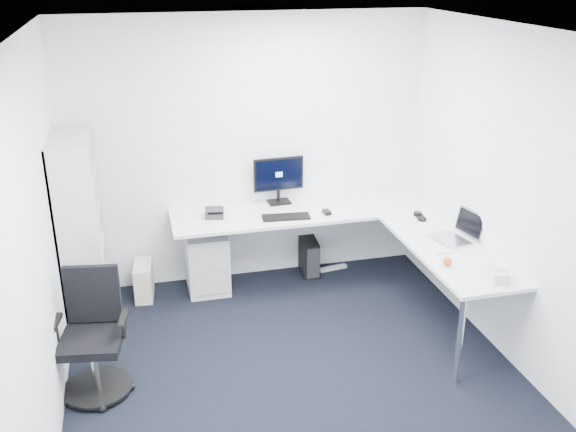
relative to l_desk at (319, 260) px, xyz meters
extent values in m
plane|color=black|center=(-0.55, -1.40, -0.40)|extent=(4.20, 4.20, 0.00)
plane|color=white|center=(-0.55, -1.40, 2.30)|extent=(4.20, 4.20, 0.00)
cube|color=white|center=(-0.55, 0.70, 0.95)|extent=(3.60, 0.02, 2.70)
cube|color=white|center=(-0.55, -3.50, 0.95)|extent=(3.60, 0.02, 2.70)
cube|color=white|center=(-2.35, -1.40, 0.95)|extent=(0.02, 4.20, 2.70)
cube|color=white|center=(1.25, -1.40, 0.95)|extent=(0.02, 4.20, 2.70)
cube|color=silver|center=(-1.04, 0.45, -0.09)|extent=(0.40, 0.50, 0.62)
cube|color=black|center=(0.05, 0.56, -0.21)|extent=(0.20, 0.40, 0.38)
cube|color=beige|center=(-1.68, 0.43, -0.23)|extent=(0.20, 0.39, 0.36)
cube|color=silver|center=(0.33, 0.54, -0.39)|extent=(0.32, 0.10, 0.04)
cube|color=black|center=(-0.28, 0.19, 0.41)|extent=(0.48, 0.21, 0.02)
cube|color=black|center=(0.13, 0.20, 0.42)|extent=(0.07, 0.11, 0.03)
cube|color=silver|center=(0.80, -0.71, 0.41)|extent=(0.16, 0.47, 0.02)
sphere|color=#CF5B12|center=(0.75, -1.14, 0.44)|extent=(0.07, 0.07, 0.07)
cube|color=silver|center=(1.01, -1.44, 0.45)|extent=(0.17, 0.27, 0.09)
camera|label=1|loc=(-1.67, -5.41, 2.75)|focal=40.00mm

